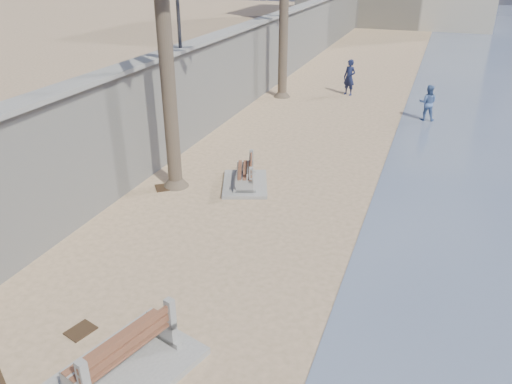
# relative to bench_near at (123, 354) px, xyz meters

# --- Properties ---
(seawall) EXTENTS (0.45, 70.00, 3.50)m
(seawall) POSITION_rel_bench_near_xyz_m (-4.24, 18.22, 1.30)
(seawall) COLOR gray
(seawall) RESTS_ON ground_plane
(wall_cap) EXTENTS (0.80, 70.00, 0.12)m
(wall_cap) POSITION_rel_bench_near_xyz_m (-4.24, 18.22, 3.10)
(wall_cap) COLOR gray
(wall_cap) RESTS_ON seawall
(bench_near) EXTENTS (2.32, 2.86, 1.04)m
(bench_near) POSITION_rel_bench_near_xyz_m (0.00, 0.00, 0.00)
(bench_near) COLOR gray
(bench_near) RESTS_ON ground_plane
(bench_far) EXTENTS (1.95, 2.31, 0.82)m
(bench_far) POSITION_rel_bench_near_xyz_m (-0.89, 7.87, -0.09)
(bench_far) COLOR gray
(bench_far) RESTS_ON ground_plane
(person_a) EXTENTS (0.87, 0.75, 2.02)m
(person_a) POSITION_rel_bench_near_xyz_m (0.03, 19.79, 0.56)
(person_a) COLOR #151C3B
(person_a) RESTS_ON ground_plane
(person_b) EXTENTS (0.84, 0.66, 1.69)m
(person_b) POSITION_rel_bench_near_xyz_m (3.96, 16.77, 0.39)
(person_b) COLOR #4B679C
(person_b) RESTS_ON ground_plane
(debris_c) EXTENTS (0.85, 0.83, 0.03)m
(debris_c) POSITION_rel_bench_near_xyz_m (-3.10, 6.88, -0.44)
(debris_c) COLOR #382616
(debris_c) RESTS_ON ground_plane
(debris_d) EXTENTS (0.54, 0.61, 0.03)m
(debris_d) POSITION_rel_bench_near_xyz_m (-1.43, 0.62, -0.44)
(debris_d) COLOR #382616
(debris_d) RESTS_ON ground_plane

